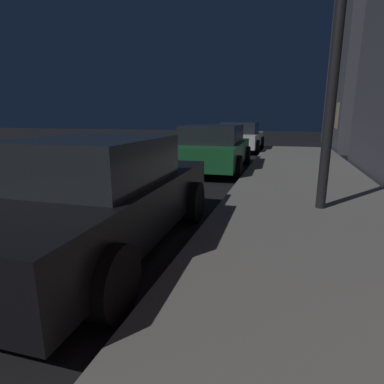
{
  "coord_description": "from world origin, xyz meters",
  "views": [
    {
      "loc": [
        5.1,
        0.61,
        1.67
      ],
      "look_at": [
        4.25,
        3.4,
        0.96
      ],
      "focal_mm": 28.86,
      "sensor_mm": 36.0,
      "label": 1
    }
  ],
  "objects": [
    {
      "name": "car_white",
      "position": [
        2.85,
        16.4,
        0.71
      ],
      "size": [
        2.11,
        4.21,
        1.43
      ],
      "color": "silver",
      "rests_on": "ground"
    },
    {
      "name": "car_black",
      "position": [
        2.85,
        3.89,
        0.7
      ],
      "size": [
        2.11,
        4.23,
        1.43
      ],
      "color": "black",
      "rests_on": "ground"
    },
    {
      "name": "car_green",
      "position": [
        2.85,
        10.34,
        0.72
      ],
      "size": [
        2.22,
        4.49,
        1.43
      ],
      "color": "#19592D",
      "rests_on": "ground"
    }
  ]
}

